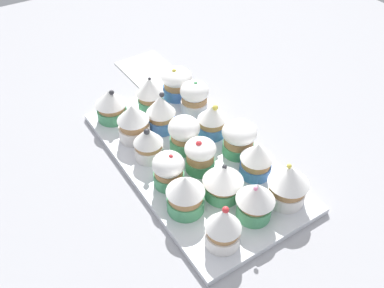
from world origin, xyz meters
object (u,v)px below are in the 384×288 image
cupcake_12 (223,227)px  cupcake_17 (111,104)px  cupcake_2 (239,138)px  cupcake_4 (194,97)px  cupcake_16 (133,122)px  cupcake_1 (257,159)px  cupcake_7 (223,181)px  cupcake_15 (148,143)px  cupcake_11 (150,93)px  cupcake_14 (169,170)px  cupcake_5 (177,82)px  cupcake_8 (200,155)px  cupcake_10 (161,112)px  napkin (149,70)px  cupcake_13 (185,193)px  cupcake_0 (288,184)px  cupcake_3 (212,120)px  cupcake_9 (185,133)px  baking_tray (192,158)px  cupcake_6 (255,199)px

cupcake_12 → cupcake_17: cupcake_12 is taller
cupcake_2 → cupcake_4: size_ratio=0.90×
cupcake_16 → cupcake_1: bearing=-146.5°
cupcake_4 → cupcake_17: (7.27, 15.19, -0.18)cm
cupcake_7 → cupcake_15: size_ratio=0.94×
cupcake_11 → cupcake_16: 9.58cm
cupcake_15 → cupcake_14: bearing=178.1°
cupcake_5 → cupcake_17: size_ratio=0.99×
cupcake_8 → cupcake_1: bearing=-130.1°
cupcake_10 → cupcake_15: cupcake_10 is taller
cupcake_5 → cupcake_10: 11.54cm
cupcake_12 → cupcake_15: bearing=0.8°
cupcake_11 → napkin: cupcake_11 is taller
cupcake_4 → cupcake_13: bearing=143.7°
cupcake_0 → cupcake_14: cupcake_0 is taller
cupcake_4 → cupcake_15: 15.99cm
cupcake_12 → napkin: bearing=-16.3°
cupcake_11 → cupcake_13: size_ratio=1.05×
cupcake_10 → cupcake_11: size_ratio=1.05×
cupcake_3 → cupcake_9: (-0.59, 6.41, 0.19)cm
cupcake_0 → cupcake_12: 13.67cm
cupcake_4 → cupcake_14: size_ratio=1.10×
baking_tray → cupcake_0: bearing=-157.2°
cupcake_9 → cupcake_17: 17.39cm
cupcake_5 → cupcake_11: (-1.08, 7.04, 0.41)cm
cupcake_13 → napkin: size_ratio=0.47×
cupcake_7 → cupcake_17: (28.84, 6.68, 0.21)cm
cupcake_10 → cupcake_12: bearing=168.6°
cupcake_8 → cupcake_15: size_ratio=0.95×
cupcake_6 → cupcake_10: size_ratio=0.94×
cupcake_17 → cupcake_16: bearing=-172.4°
cupcake_1 → cupcake_10: (19.74, 7.59, 0.45)cm
napkin → cupcake_16: bearing=145.6°
cupcake_3 → cupcake_7: 15.72cm
baking_tray → cupcake_17: (18.26, 7.49, 4.11)cm
cupcake_13 → cupcake_16: (20.20, -1.14, 0.17)cm
cupcake_10 → cupcake_13: 20.99cm
cupcake_6 → cupcake_12: size_ratio=0.96×
cupcake_16 → cupcake_2: bearing=-134.7°
cupcake_8 → cupcake_14: size_ratio=1.00×
cupcake_3 → cupcake_9: bearing=95.3°
cupcake_6 → cupcake_9: (19.52, 0.53, -0.27)cm
cupcake_1 → cupcake_10: 21.16cm
cupcake_14 → cupcake_13: bearing=174.3°
cupcake_3 → cupcake_10: bearing=47.4°
cupcake_2 → cupcake_14: (0.21, 14.71, -0.27)cm
cupcake_6 → cupcake_13: 10.91cm
cupcake_7 → cupcake_17: bearing=13.0°
cupcake_4 → cupcake_12: (-29.25, 14.11, 0.15)cm
cupcake_4 → cupcake_8: 16.66cm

